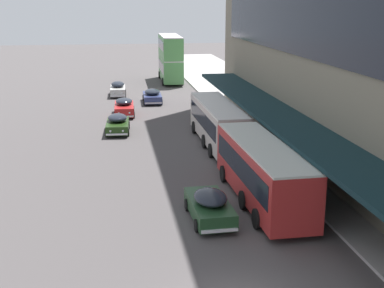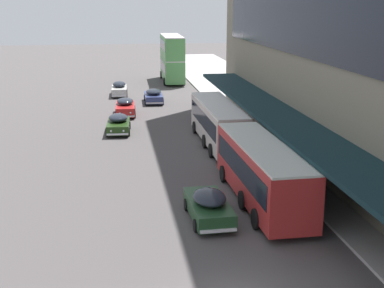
{
  "view_description": "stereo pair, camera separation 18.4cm",
  "coord_description": "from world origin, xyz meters",
  "px_view_note": "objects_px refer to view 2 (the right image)",
  "views": [
    {
      "loc": [
        -4.31,
        -16.55,
        10.7
      ],
      "look_at": [
        0.69,
        15.83,
        1.83
      ],
      "focal_mm": 50.0,
      "sensor_mm": 36.0,
      "label": 1
    },
    {
      "loc": [
        -4.13,
        -16.58,
        10.7
      ],
      "look_at": [
        0.69,
        15.83,
        1.83
      ],
      "focal_mm": 50.0,
      "sensor_mm": 36.0,
      "label": 2
    }
  ],
  "objects_px": {
    "transit_bus_kerbside_far": "(262,170)",
    "sedan_oncoming_rear": "(118,124)",
    "transit_bus_kerbside_front": "(172,57)",
    "transit_bus_kerbside_rear": "(219,121)",
    "sedan_trailing_near": "(125,107)",
    "sedan_far_back": "(209,205)",
    "sedan_second_mid": "(154,96)",
    "sedan_trailing_mid": "(119,89)"
  },
  "relations": [
    {
      "from": "transit_bus_kerbside_rear",
      "to": "sedan_second_mid",
      "type": "height_order",
      "value": "transit_bus_kerbside_rear"
    },
    {
      "from": "sedan_far_back",
      "to": "sedan_trailing_mid",
      "type": "distance_m",
      "value": 37.12
    },
    {
      "from": "transit_bus_kerbside_front",
      "to": "transit_bus_kerbside_far",
      "type": "xyz_separation_m",
      "value": [
        -0.17,
        -44.84,
        -1.45
      ]
    },
    {
      "from": "transit_bus_kerbside_front",
      "to": "sedan_far_back",
      "type": "bearing_deg",
      "value": -94.17
    },
    {
      "from": "sedan_second_mid",
      "to": "sedan_trailing_near",
      "type": "bearing_deg",
      "value": -117.96
    },
    {
      "from": "transit_bus_kerbside_far",
      "to": "sedan_trailing_near",
      "type": "xyz_separation_m",
      "value": [
        -6.68,
        24.05,
        -1.07
      ]
    },
    {
      "from": "transit_bus_kerbside_far",
      "to": "sedan_trailing_mid",
      "type": "bearing_deg",
      "value": 101.43
    },
    {
      "from": "sedan_oncoming_rear",
      "to": "transit_bus_kerbside_far",
      "type": "bearing_deg",
      "value": -66.59
    },
    {
      "from": "transit_bus_kerbside_far",
      "to": "sedan_trailing_near",
      "type": "bearing_deg",
      "value": 105.54
    },
    {
      "from": "transit_bus_kerbside_rear",
      "to": "sedan_trailing_near",
      "type": "bearing_deg",
      "value": 119.71
    },
    {
      "from": "transit_bus_kerbside_far",
      "to": "sedan_oncoming_rear",
      "type": "xyz_separation_m",
      "value": [
        -7.44,
        17.19,
        -1.11
      ]
    },
    {
      "from": "sedan_far_back",
      "to": "sedan_trailing_mid",
      "type": "bearing_deg",
      "value": 95.9
    },
    {
      "from": "sedan_oncoming_rear",
      "to": "sedan_second_mid",
      "type": "distance_m",
      "value": 13.43
    },
    {
      "from": "sedan_oncoming_rear",
      "to": "transit_bus_kerbside_front",
      "type": "bearing_deg",
      "value": 74.62
    },
    {
      "from": "transit_bus_kerbside_front",
      "to": "sedan_oncoming_rear",
      "type": "bearing_deg",
      "value": -105.38
    },
    {
      "from": "transit_bus_kerbside_far",
      "to": "sedan_trailing_mid",
      "type": "relative_size",
      "value": 2.47
    },
    {
      "from": "transit_bus_kerbside_far",
      "to": "sedan_oncoming_rear",
      "type": "height_order",
      "value": "transit_bus_kerbside_far"
    },
    {
      "from": "sedan_trailing_near",
      "to": "sedan_oncoming_rear",
      "type": "relative_size",
      "value": 1.07
    },
    {
      "from": "transit_bus_kerbside_rear",
      "to": "sedan_trailing_mid",
      "type": "height_order",
      "value": "transit_bus_kerbside_rear"
    },
    {
      "from": "transit_bus_kerbside_rear",
      "to": "sedan_trailing_near",
      "type": "relative_size",
      "value": 2.36
    },
    {
      "from": "sedan_oncoming_rear",
      "to": "sedan_far_back",
      "type": "bearing_deg",
      "value": -77.67
    },
    {
      "from": "sedan_far_back",
      "to": "sedan_trailing_near",
      "type": "bearing_deg",
      "value": 97.52
    },
    {
      "from": "transit_bus_kerbside_rear",
      "to": "sedan_second_mid",
      "type": "distance_m",
      "value": 18.19
    },
    {
      "from": "sedan_trailing_near",
      "to": "sedan_trailing_mid",
      "type": "bearing_deg",
      "value": 92.02
    },
    {
      "from": "sedan_oncoming_rear",
      "to": "sedan_second_mid",
      "type": "relative_size",
      "value": 0.97
    },
    {
      "from": "transit_bus_kerbside_far",
      "to": "sedan_far_back",
      "type": "xyz_separation_m",
      "value": [
        -3.25,
        -1.98,
        -1.09
      ]
    },
    {
      "from": "sedan_trailing_near",
      "to": "sedan_oncoming_rear",
      "type": "xyz_separation_m",
      "value": [
        -0.76,
        -6.86,
        -0.04
      ]
    },
    {
      "from": "transit_bus_kerbside_front",
      "to": "sedan_trailing_mid",
      "type": "distance_m",
      "value": 12.52
    },
    {
      "from": "transit_bus_kerbside_far",
      "to": "sedan_trailing_near",
      "type": "relative_size",
      "value": 2.32
    },
    {
      "from": "transit_bus_kerbside_front",
      "to": "sedan_trailing_near",
      "type": "height_order",
      "value": "transit_bus_kerbside_front"
    },
    {
      "from": "transit_bus_kerbside_front",
      "to": "sedan_far_back",
      "type": "height_order",
      "value": "transit_bus_kerbside_front"
    },
    {
      "from": "transit_bus_kerbside_rear",
      "to": "sedan_trailing_mid",
      "type": "relative_size",
      "value": 2.51
    },
    {
      "from": "sedan_trailing_near",
      "to": "sedan_second_mid",
      "type": "relative_size",
      "value": 1.04
    },
    {
      "from": "sedan_trailing_near",
      "to": "sedan_second_mid",
      "type": "height_order",
      "value": "sedan_trailing_near"
    },
    {
      "from": "transit_bus_kerbside_far",
      "to": "sedan_second_mid",
      "type": "height_order",
      "value": "transit_bus_kerbside_far"
    },
    {
      "from": "transit_bus_kerbside_rear",
      "to": "transit_bus_kerbside_far",
      "type": "distance_m",
      "value": 12.22
    },
    {
      "from": "transit_bus_kerbside_front",
      "to": "transit_bus_kerbside_rear",
      "type": "distance_m",
      "value": 32.66
    },
    {
      "from": "sedan_trailing_near",
      "to": "transit_bus_kerbside_far",
      "type": "bearing_deg",
      "value": -74.46
    },
    {
      "from": "transit_bus_kerbside_front",
      "to": "sedan_second_mid",
      "type": "height_order",
      "value": "transit_bus_kerbside_front"
    },
    {
      "from": "transit_bus_kerbside_front",
      "to": "sedan_trailing_mid",
      "type": "height_order",
      "value": "transit_bus_kerbside_front"
    },
    {
      "from": "sedan_far_back",
      "to": "sedan_oncoming_rear",
      "type": "bearing_deg",
      "value": 102.33
    },
    {
      "from": "transit_bus_kerbside_front",
      "to": "sedan_oncoming_rear",
      "type": "height_order",
      "value": "transit_bus_kerbside_front"
    }
  ]
}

